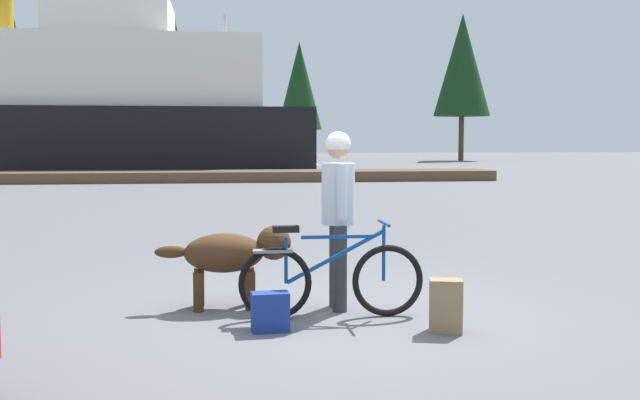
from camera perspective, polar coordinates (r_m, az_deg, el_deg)
ground_plane at (r=7.08m, az=0.83°, el=-8.79°), size 160.00×160.00×0.00m
bicycle at (r=6.86m, az=0.80°, el=-6.07°), size 1.73×0.44×0.89m
person_cyclist at (r=7.13m, az=1.41°, el=-0.21°), size 0.32×0.53×1.73m
dog at (r=7.29m, az=-6.73°, el=-4.13°), size 1.32×0.45×0.81m
backpack at (r=6.48m, az=9.67°, el=-8.04°), size 0.32×0.26×0.46m
handbag_pannier at (r=6.44m, az=-3.86°, el=-8.60°), size 0.33×0.20×0.34m
dock_pier at (r=29.22m, az=-5.44°, el=1.86°), size 19.29×2.52×0.40m
ferry_boat at (r=36.82m, az=-18.93°, el=6.62°), size 22.68×8.86×8.63m
sailboat_moored at (r=33.06m, az=-7.23°, el=2.66°), size 8.27×2.32×7.07m
pine_tree_far_left at (r=58.08m, az=-22.84°, el=10.34°), size 3.61×3.61×12.13m
pine_tree_center at (r=55.62m, az=-11.07°, el=9.79°), size 3.07×3.07×10.36m
pine_tree_far_right at (r=57.47m, az=10.91°, el=10.17°), size 4.25×4.25×11.02m
pine_tree_mid_back at (r=61.41m, az=-1.60°, el=8.78°), size 3.68×3.68×9.59m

